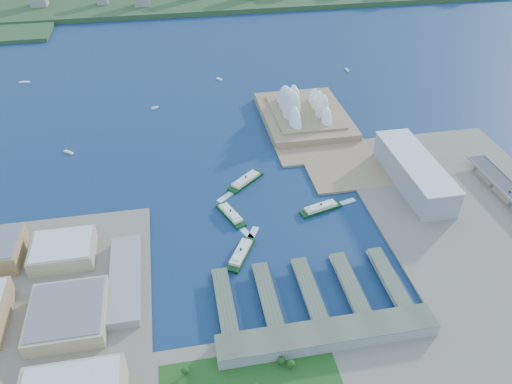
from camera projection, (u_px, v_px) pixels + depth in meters
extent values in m
plane|color=#10254C|center=(278.00, 245.00, 554.70)|extent=(3000.00, 3000.00, 0.00)
cube|color=gray|center=(24.00, 359.00, 433.33)|extent=(220.00, 390.00, 3.00)
cube|color=gray|center=(500.00, 247.00, 549.67)|extent=(240.00, 500.00, 3.00)
cube|color=#957451|center=(309.00, 125.00, 776.32)|extent=(135.00, 220.00, 3.00)
cube|color=#2D4926|center=(198.00, 0.00, 1329.77)|extent=(2200.00, 260.00, 12.00)
cube|color=gray|center=(414.00, 172.00, 635.10)|extent=(45.00, 155.00, 35.00)
cube|color=gray|center=(328.00, 335.00, 444.37)|extent=(200.00, 28.00, 12.00)
imported|color=slate|center=(510.00, 192.00, 609.21)|extent=(1.75, 4.29, 1.25)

